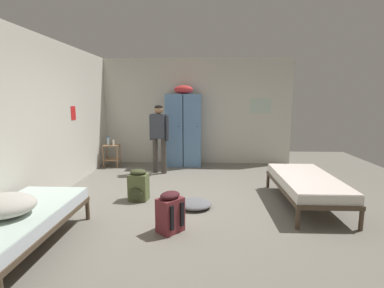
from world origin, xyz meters
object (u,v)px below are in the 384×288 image
(shelf_unit, at_px, (112,153))
(bedding_heap, at_px, (3,205))
(locker_bank, at_px, (184,128))
(bed_right, at_px, (307,183))
(water_bottle, at_px, (108,141))
(bed_left_front, at_px, (18,220))
(backpack_maroon, at_px, (170,213))
(clothes_pile_grey, at_px, (195,204))
(person_traveler, at_px, (159,132))
(lotion_bottle, at_px, (113,142))
(backpack_olive, at_px, (138,186))

(shelf_unit, xyz_separation_m, bedding_heap, (0.19, -4.30, 0.26))
(locker_bank, distance_m, bed_right, 3.61)
(water_bottle, bearing_deg, shelf_unit, -14.04)
(bed_right, height_order, water_bottle, water_bottle)
(bed_left_front, relative_size, bedding_heap, 2.80)
(bed_right, xyz_separation_m, backpack_maroon, (-2.14, -1.05, -0.12))
(locker_bank, relative_size, bedding_heap, 3.05)
(bed_right, xyz_separation_m, clothes_pile_grey, (-1.83, -0.20, -0.32))
(bedding_heap, relative_size, clothes_pile_grey, 1.22)
(person_traveler, bearing_deg, locker_bank, 58.16)
(backpack_maroon, bearing_deg, water_bottle, 118.98)
(bedding_heap, bearing_deg, shelf_unit, 92.52)
(water_bottle, relative_size, lotion_bottle, 1.21)
(lotion_bottle, bearing_deg, clothes_pile_grey, -51.44)
(locker_bank, xyz_separation_m, backpack_maroon, (0.08, -3.84, -0.71))
(locker_bank, height_order, lotion_bottle, locker_bank)
(locker_bank, height_order, bed_left_front, locker_bank)
(person_traveler, relative_size, lotion_bottle, 9.18)
(water_bottle, relative_size, clothes_pile_grey, 0.38)
(bedding_heap, distance_m, clothes_pile_grey, 2.62)
(backpack_olive, bearing_deg, backpack_maroon, -59.57)
(bed_left_front, bearing_deg, clothes_pile_grey, 36.22)
(bed_left_front, xyz_separation_m, clothes_pile_grey, (1.97, 1.44, -0.32))
(backpack_maroon, xyz_separation_m, clothes_pile_grey, (0.30, 0.85, -0.20))
(locker_bank, height_order, person_traveler, locker_bank)
(water_bottle, xyz_separation_m, backpack_maroon, (2.00, -3.60, -0.40))
(water_bottle, relative_size, backpack_maroon, 0.38)
(bedding_heap, relative_size, backpack_maroon, 1.23)
(bed_left_front, xyz_separation_m, water_bottle, (-0.33, 4.19, 0.28))
(backpack_maroon, height_order, clothes_pile_grey, backpack_maroon)
(water_bottle, bearing_deg, bedding_heap, -86.43)
(bed_left_front, bearing_deg, locker_bank, 70.32)
(bed_right, distance_m, bedding_heap, 4.25)
(bed_left_front, height_order, backpack_maroon, backpack_maroon)
(bed_left_front, height_order, backpack_olive, backpack_olive)
(person_traveler, bearing_deg, bed_left_front, -106.56)
(backpack_olive, bearing_deg, water_bottle, 118.28)
(lotion_bottle, bearing_deg, locker_bank, 9.61)
(shelf_unit, xyz_separation_m, person_traveler, (1.32, -0.57, 0.62))
(water_bottle, height_order, backpack_maroon, water_bottle)
(bed_right, height_order, backpack_olive, backpack_olive)
(backpack_olive, bearing_deg, lotion_bottle, 116.04)
(shelf_unit, height_order, backpack_maroon, shelf_unit)
(backpack_olive, distance_m, clothes_pile_grey, 1.05)
(bed_left_front, relative_size, clothes_pile_grey, 3.40)
(backpack_olive, bearing_deg, shelf_unit, 117.00)
(bed_left_front, distance_m, clothes_pile_grey, 2.46)
(backpack_maroon, bearing_deg, backpack_olive, 120.43)
(backpack_maroon, bearing_deg, bedding_heap, -157.41)
(locker_bank, relative_size, bed_left_front, 1.09)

